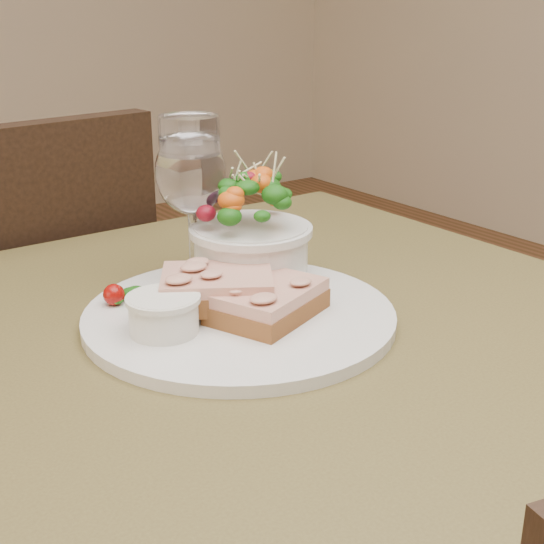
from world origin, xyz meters
TOP-DOWN VIEW (x-y plane):
  - cafe_table at (0.00, 0.00)m, footprint 0.80×0.80m
  - chair_far at (-0.11, 0.61)m, footprint 0.46×0.46m
  - dinner_plate at (-0.00, 0.04)m, footprint 0.31×0.31m
  - sandwich_front at (0.01, 0.01)m, footprint 0.13×0.11m
  - sandwich_back at (-0.02, 0.05)m, footprint 0.14×0.13m
  - ramekin at (-0.09, 0.04)m, footprint 0.06×0.06m
  - salad_bowl at (0.06, 0.10)m, footprint 0.12×0.12m
  - garnish at (-0.09, 0.13)m, footprint 0.05×0.04m
  - wine_glass at (0.01, 0.15)m, footprint 0.08×0.08m

SIDE VIEW (x-z plane):
  - chair_far at x=-0.11m, z-range -0.16..0.74m
  - cafe_table at x=0.00m, z-range 0.27..1.02m
  - dinner_plate at x=0.00m, z-range 0.75..0.76m
  - garnish at x=-0.09m, z-range 0.76..0.78m
  - sandwich_front at x=0.01m, z-range 0.76..0.79m
  - ramekin at x=-0.09m, z-range 0.76..0.80m
  - sandwich_back at x=-0.02m, z-range 0.77..0.80m
  - salad_bowl at x=0.06m, z-range 0.76..0.88m
  - wine_glass at x=0.01m, z-range 0.79..0.96m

